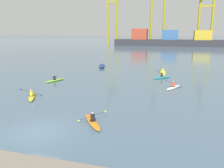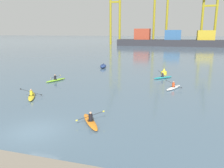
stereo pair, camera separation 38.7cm
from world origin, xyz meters
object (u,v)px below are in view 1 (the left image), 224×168
at_px(container_barge, 169,40).
at_px(capsized_dinghy, 102,66).
at_px(gantry_crane_west_mid, 158,8).
at_px(gantry_crane_east_mid, 206,13).
at_px(gantry_crane_west, 112,10).
at_px(kayak_white, 173,87).
at_px(kayak_yellow, 32,96).
at_px(kayak_teal, 162,77).
at_px(kayak_orange, 92,121).
at_px(channel_buoy, 163,72).
at_px(kayak_lime, 55,80).

relative_size(container_barge, capsized_dinghy, 19.57).
xyz_separation_m(gantry_crane_west_mid, gantry_crane_east_mid, (23.78, -3.62, -3.36)).
height_order(gantry_crane_west, gantry_crane_east_mid, gantry_crane_west).
xyz_separation_m(gantry_crane_west, kayak_white, (33.22, -92.89, -17.83)).
distance_m(container_barge, kayak_yellow, 95.58).
bearing_deg(container_barge, gantry_crane_east_mid, 25.89).
height_order(container_barge, kayak_white, container_barge).
distance_m(capsized_dinghy, kayak_teal, 13.53).
distance_m(container_barge, gantry_crane_west_mid, 21.28).
xyz_separation_m(gantry_crane_east_mid, kayak_white, (-14.24, -95.03, -15.53)).
bearing_deg(kayak_orange, channel_buoy, 79.49).
bearing_deg(kayak_white, channel_buoy, 100.17).
xyz_separation_m(container_barge, kayak_lime, (-13.28, -86.98, -2.60)).
relative_size(channel_buoy, kayak_teal, 0.35).
relative_size(kayak_teal, kayak_yellow, 0.89).
relative_size(capsized_dinghy, kayak_lime, 0.81).
height_order(kayak_teal, kayak_white, kayak_teal).
bearing_deg(kayak_teal, capsized_dinghy, 149.07).
bearing_deg(gantry_crane_west, container_barge, -11.12).
bearing_deg(kayak_lime, channel_buoy, 33.86).
bearing_deg(container_barge, capsized_dinghy, -98.19).
bearing_deg(gantry_crane_west_mid, kayak_white, -84.48).
bearing_deg(channel_buoy, gantry_crane_west, 110.69).
distance_m(channel_buoy, kayak_teal, 3.47).
xyz_separation_m(kayak_orange, kayak_yellow, (-8.38, 4.56, -0.00)).
bearing_deg(channel_buoy, kayak_orange, -100.51).
xyz_separation_m(gantry_crane_east_mid, kayak_teal, (-15.87, -89.09, -15.53)).
xyz_separation_m(gantry_crane_east_mid, capsized_dinghy, (-27.47, -82.14, -15.35)).
xyz_separation_m(gantry_crane_east_mid, kayak_yellow, (-28.38, -103.01, -15.53)).
distance_m(capsized_dinghy, kayak_yellow, 20.90).
height_order(container_barge, capsized_dinghy, container_barge).
height_order(kayak_teal, kayak_lime, kayak_teal).
bearing_deg(capsized_dinghy, kayak_lime, -101.46).
distance_m(container_barge, gantry_crane_east_mid, 22.74).
height_order(gantry_crane_east_mid, kayak_lime, gantry_crane_east_mid).
bearing_deg(channel_buoy, gantry_crane_west_mid, 95.02).
bearing_deg(kayak_yellow, gantry_crane_west, 100.71).
height_order(channel_buoy, kayak_lime, kayak_lime).
relative_size(kayak_orange, kayak_yellow, 0.97).
bearing_deg(capsized_dinghy, gantry_crane_west, 104.03).
relative_size(capsized_dinghy, kayak_orange, 0.88).
xyz_separation_m(capsized_dinghy, kayak_yellow, (-0.91, -20.88, -0.18)).
relative_size(channel_buoy, kayak_lime, 0.29).
height_order(capsized_dinghy, channel_buoy, channel_buoy).
bearing_deg(kayak_teal, kayak_white, -74.71).
bearing_deg(container_barge, channel_buoy, -89.34).
distance_m(container_barge, kayak_orange, 99.49).
xyz_separation_m(capsized_dinghy, kayak_orange, (7.47, -25.44, -0.18)).
bearing_deg(kayak_white, kayak_orange, -114.65).
distance_m(channel_buoy, kayak_yellow, 21.38).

